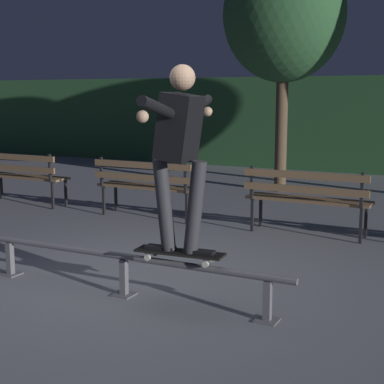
{
  "coord_description": "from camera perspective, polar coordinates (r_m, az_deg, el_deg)",
  "views": [
    {
      "loc": [
        2.82,
        -4.45,
        1.8
      ],
      "look_at": [
        0.28,
        0.58,
        0.85
      ],
      "focal_mm": 54.55,
      "sensor_mm": 36.0,
      "label": 1
    }
  ],
  "objects": [
    {
      "name": "skateboarder",
      "position": [
        4.81,
        -1.22,
        4.82
      ],
      "size": [
        0.63,
        1.41,
        1.56
      ],
      "color": "black",
      "rests_on": "skateboard"
    },
    {
      "name": "grind_rail",
      "position": [
        5.3,
        -6.7,
        -7.0
      ],
      "size": [
        3.2,
        0.18,
        0.39
      ],
      "color": "slate",
      "rests_on": "ground"
    },
    {
      "name": "park_bench_leftmost",
      "position": [
        9.92,
        -16.35,
        1.85
      ],
      "size": [
        1.6,
        0.42,
        0.88
      ],
      "color": "black",
      "rests_on": "ground"
    },
    {
      "name": "park_bench_left_center",
      "position": [
        8.49,
        -4.5,
        0.97
      ],
      "size": [
        1.6,
        0.42,
        0.88
      ],
      "color": "black",
      "rests_on": "ground"
    },
    {
      "name": "park_bench_right_center",
      "position": [
        7.55,
        11.15,
        -0.26
      ],
      "size": [
        1.6,
        0.42,
        0.88
      ],
      "color": "black",
      "rests_on": "ground"
    },
    {
      "name": "hedge_backdrop",
      "position": [
        14.39,
        15.48,
        6.44
      ],
      "size": [
        24.0,
        1.2,
        2.21
      ],
      "primitive_type": "cube",
      "color": "#2D5B33",
      "rests_on": "ground"
    },
    {
      "name": "ground_plane",
      "position": [
        5.57,
        -5.39,
        -9.34
      ],
      "size": [
        90.0,
        90.0,
        0.0
      ],
      "primitive_type": "plane",
      "color": "slate"
    },
    {
      "name": "skateboard",
      "position": [
        4.97,
        -1.22,
        -5.98
      ],
      "size": [
        0.79,
        0.26,
        0.09
      ],
      "color": "black",
      "rests_on": "grind_rail"
    },
    {
      "name": "tree_behind_benches",
      "position": [
        11.02,
        9.0,
        16.69
      ],
      "size": [
        2.19,
        2.19,
        4.42
      ],
      "color": "brown",
      "rests_on": "ground"
    }
  ]
}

